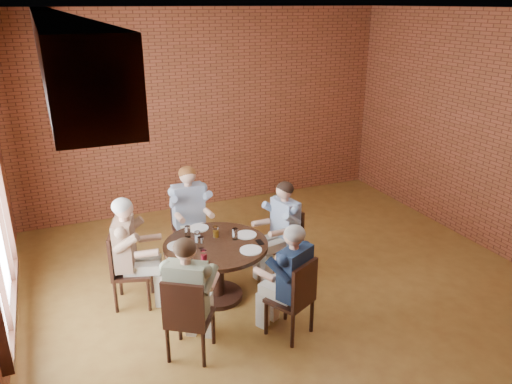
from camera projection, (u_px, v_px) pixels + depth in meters
name	position (u px, v px, depth m)	size (l,w,h in m)	color
floor	(298.00, 300.00, 6.19)	(7.00, 7.00, 0.00)	olive
ceiling	(309.00, 9.00, 4.97)	(7.00, 7.00, 0.00)	white
wall_back	(206.00, 111.00, 8.59)	(7.00, 7.00, 0.00)	brown
ceiling_beam	(47.00, 27.00, 4.12)	(0.22, 6.90, 0.26)	#331911
dining_table	(216.00, 260.00, 6.06)	(1.26, 1.26, 0.75)	#331911
chair_a	(286.00, 239.00, 6.65)	(0.49, 0.49, 0.93)	#331911
diner_a	(282.00, 230.00, 6.55)	(0.52, 0.64, 1.32)	#3C5F9E
chair_b	(189.00, 224.00, 7.07)	(0.45, 0.45, 0.96)	#331911
diner_b	(190.00, 215.00, 6.93)	(0.56, 0.69, 1.38)	#8895AD
chair_c	(124.00, 265.00, 5.96)	(0.56, 0.56, 0.96)	#331911
diner_c	(131.00, 253.00, 5.90)	(0.55, 0.68, 1.37)	brown
chair_d	(187.00, 316.00, 5.01)	(0.60, 0.60, 0.95)	#331911
diner_d	(189.00, 297.00, 5.03)	(0.54, 0.66, 1.35)	#9F947D
chair_e	(296.00, 296.00, 5.36)	(0.57, 0.57, 0.93)	#331911
diner_e	(290.00, 281.00, 5.35)	(0.52, 0.64, 1.32)	#182744
plate_a	(246.00, 235.00, 6.19)	(0.26, 0.26, 0.01)	white
plate_b	(198.00, 228.00, 6.37)	(0.26, 0.26, 0.01)	white
plate_c	(178.00, 246.00, 5.91)	(0.26, 0.26, 0.01)	white
plate_d	(251.00, 250.00, 5.81)	(0.26, 0.26, 0.01)	white
glass_a	(235.00, 234.00, 6.07)	(0.07, 0.07, 0.14)	white
glass_b	(216.00, 232.00, 6.13)	(0.07, 0.07, 0.14)	white
glass_c	(188.00, 231.00, 6.14)	(0.07, 0.07, 0.14)	white
glass_d	(197.00, 237.00, 6.00)	(0.07, 0.07, 0.14)	white
glass_e	(201.00, 243.00, 5.86)	(0.07, 0.07, 0.14)	white
glass_f	(204.00, 256.00, 5.55)	(0.07, 0.07, 0.14)	white
smartphone	(260.00, 242.00, 6.01)	(0.07, 0.14, 0.01)	black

